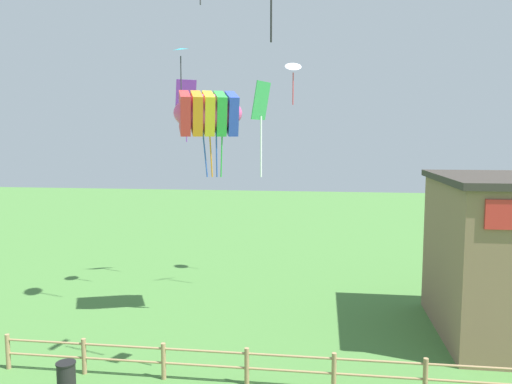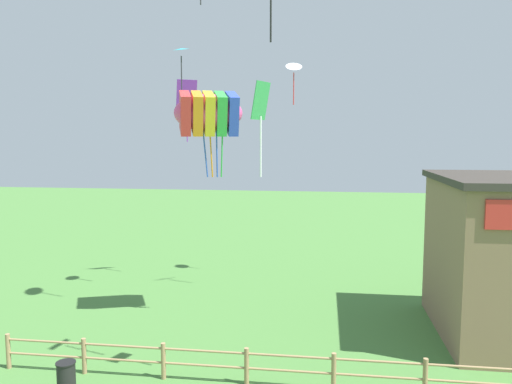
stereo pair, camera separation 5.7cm
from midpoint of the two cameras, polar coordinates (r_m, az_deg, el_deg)
name	(u,v)px [view 1 (the left image)]	position (r m, az deg, el deg)	size (l,w,h in m)	color
wooden_fence	(247,364)	(15.35, -1.17, -19.02)	(15.21, 0.14, 1.11)	#9E7F56
trash_bin	(66,379)	(15.80, -20.95, -19.30)	(0.55, 0.55, 0.95)	black
kite_rainbow_parafoil	(208,113)	(19.27, -5.57, 8.96)	(3.04, 2.50, 3.33)	#E54C8C
kite_purple_streamer	(186,98)	(24.80, -8.07, 10.58)	(1.04, 0.80, 2.98)	purple
kite_cyan_delta	(181,52)	(22.67, -8.69, 15.49)	(0.97, 0.96, 2.21)	#2DB2C6
kite_green_diamond	(261,111)	(13.56, 0.46, 9.28)	(0.47, 0.76, 2.55)	green
kite_white_delta	(293,68)	(24.86, 4.21, 13.95)	(0.91, 0.83, 2.10)	white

